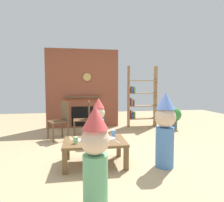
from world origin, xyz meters
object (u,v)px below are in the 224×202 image
paper_plate_front (80,140)px  paper_cup_near_left (114,133)px  birthday_cake_slice (70,137)px  child_with_cone_hat (95,155)px  paper_cup_near_right (76,140)px  dining_chair_left (61,118)px  paper_cup_center (93,139)px  paper_plate_rear (109,138)px  child_by_the_chairs (99,119)px  dining_chair_middle (85,117)px  child_in_pink (165,128)px  bookshelf (140,99)px  coffee_table (95,144)px  potted_plant_tall (174,116)px  paper_cup_far_left (100,134)px

paper_plate_front → paper_cup_near_left: bearing=16.4°
birthday_cake_slice → child_with_cone_hat: child_with_cone_hat is taller
paper_cup_near_right → dining_chair_left: dining_chair_left is taller
paper_cup_center → child_with_cone_hat: (-0.05, -1.04, 0.13)m
dining_chair_left → paper_plate_rear: bearing=93.0°
child_by_the_chairs → dining_chair_middle: child_by_the_chairs is taller
child_in_pink → child_by_the_chairs: size_ratio=1.16×
child_by_the_chairs → paper_plate_rear: bearing=12.6°
dining_chair_left → child_with_cone_hat: bearing=74.7°
paper_cup_near_left → dining_chair_left: 1.77m
child_in_pink → paper_plate_rear: bearing=-8.4°
bookshelf → child_with_cone_hat: 4.30m
coffee_table → child_with_cone_hat: size_ratio=0.93×
coffee_table → potted_plant_tall: bearing=41.9°
paper_cup_center → birthday_cake_slice: (-0.37, 0.25, -0.02)m
bookshelf → paper_cup_near_left: 2.90m
paper_cup_near_right → dining_chair_left: (-0.39, 1.77, 0.07)m
bookshelf → paper_cup_near_right: bearing=-123.5°
bookshelf → paper_cup_far_left: (-1.52, -2.60, -0.42)m
child_with_cone_hat → potted_plant_tall: child_with_cone_hat is taller
child_in_pink → dining_chair_middle: (-1.19, 2.01, -0.11)m
coffee_table → paper_cup_near_right: size_ratio=9.79×
child_with_cone_hat → dining_chair_middle: 2.90m
birthday_cake_slice → potted_plant_tall: 3.61m
paper_cup_near_left → child_in_pink: bearing=-33.6°
coffee_table → paper_cup_near_left: (0.35, 0.21, 0.11)m
dining_chair_middle → potted_plant_tall: bearing=-169.9°
paper_cup_far_left → potted_plant_tall: 3.19m
coffee_table → dining_chair_middle: bearing=93.6°
paper_plate_rear → dining_chair_middle: dining_chair_middle is taller
paper_cup_center → child_in_pink: 1.14m
paper_cup_far_left → dining_chair_middle: 1.57m
child_with_cone_hat → child_in_pink: child_in_pink is taller
potted_plant_tall → child_by_the_chairs: bearing=-154.7°
bookshelf → child_with_cone_hat: (-1.70, -3.94, -0.30)m
paper_plate_rear → paper_cup_near_right: bearing=-160.5°
dining_chair_left → dining_chair_middle: (0.57, 0.09, 0.00)m
child_by_the_chairs → dining_chair_left: child_by_the_chairs is taller
dining_chair_left → child_by_the_chairs: bearing=121.9°
dining_chair_middle → paper_plate_front: bearing=84.8°
paper_plate_rear → child_by_the_chairs: child_by_the_chairs is taller
birthday_cake_slice → child_in_pink: (1.49, -0.41, 0.20)m
paper_cup_far_left → child_with_cone_hat: size_ratio=0.10×
coffee_table → child_with_cone_hat: bearing=-93.8°
child_by_the_chairs → paper_cup_center: bearing=-0.5°
paper_cup_near_left → birthday_cake_slice: paper_cup_near_left is taller
paper_plate_front → potted_plant_tall: size_ratio=0.28×
child_with_cone_hat → paper_cup_far_left: bearing=-3.8°
paper_cup_near_right → child_in_pink: bearing=-6.4°
potted_plant_tall → birthday_cake_slice: bearing=-144.0°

